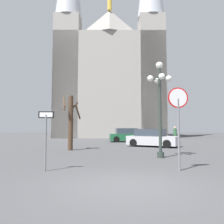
% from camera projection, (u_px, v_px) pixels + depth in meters
% --- Properties ---
extents(ground_plane, '(120.00, 120.00, 0.00)m').
position_uv_depth(ground_plane, '(126.00, 186.00, 6.02)').
color(ground_plane, '#424244').
extents(cathedral, '(17.08, 13.55, 38.26)m').
position_uv_depth(cathedral, '(110.00, 72.00, 37.61)').
color(cathedral, gray).
rests_on(cathedral, ground).
extents(stop_sign, '(0.77, 0.10, 3.08)m').
position_uv_depth(stop_sign, '(178.00, 112.00, 8.32)').
color(stop_sign, slate).
rests_on(stop_sign, ground).
extents(one_way_arrow_sign, '(0.57, 0.07, 2.18)m').
position_uv_depth(one_way_arrow_sign, '(46.00, 134.00, 8.17)').
color(one_way_arrow_sign, slate).
rests_on(one_way_arrow_sign, ground).
extents(street_lamp, '(1.32, 1.32, 5.10)m').
position_uv_depth(street_lamp, '(160.00, 96.00, 11.86)').
color(street_lamp, '#2D3833').
rests_on(street_lamp, ground).
extents(bare_tree, '(1.31, 1.18, 3.81)m').
position_uv_depth(bare_tree, '(71.00, 121.00, 15.57)').
color(bare_tree, '#473323').
rests_on(bare_tree, ground).
extents(parked_car_near_green, '(4.14, 1.99, 1.48)m').
position_uv_depth(parked_car_near_green, '(128.00, 135.00, 24.43)').
color(parked_car_near_green, '#1E5B38').
rests_on(parked_car_near_green, ground).
extents(parked_car_far_silver, '(4.39, 3.53, 1.45)m').
position_uv_depth(parked_car_far_silver, '(152.00, 138.00, 18.38)').
color(parked_car_far_silver, '#B7B7BC').
rests_on(parked_car_far_silver, ground).
extents(pedestrian_walking, '(0.32, 0.32, 1.66)m').
position_uv_depth(pedestrian_walking, '(175.00, 134.00, 20.81)').
color(pedestrian_walking, olive).
rests_on(pedestrian_walking, ground).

